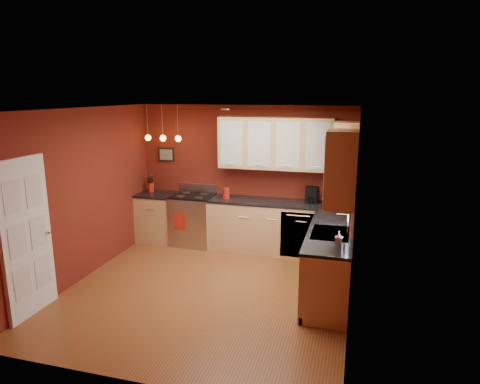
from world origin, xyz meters
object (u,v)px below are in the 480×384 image
(red_canister, at_px, (226,193))
(coffee_maker, at_px, (312,196))
(gas_range, at_px, (193,219))
(soap_pump, at_px, (339,239))
(sink, at_px, (330,234))

(red_canister, relative_size, coffee_maker, 0.67)
(gas_range, relative_size, coffee_maker, 3.86)
(gas_range, relative_size, soap_pump, 5.36)
(sink, xyz_separation_m, coffee_maker, (-0.43, 1.55, 0.16))
(gas_range, bearing_deg, coffee_maker, 1.22)
(sink, xyz_separation_m, soap_pump, (0.13, -0.55, 0.13))
(sink, height_order, soap_pump, sink)
(coffee_maker, distance_m, soap_pump, 2.17)
(red_canister, relative_size, soap_pump, 0.93)
(gas_range, distance_m, soap_pump, 3.48)
(gas_range, height_order, sink, sink)
(sink, relative_size, soap_pump, 3.38)
(red_canister, height_order, soap_pump, soap_pump)
(gas_range, bearing_deg, soap_pump, -36.66)
(sink, height_order, red_canister, sink)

